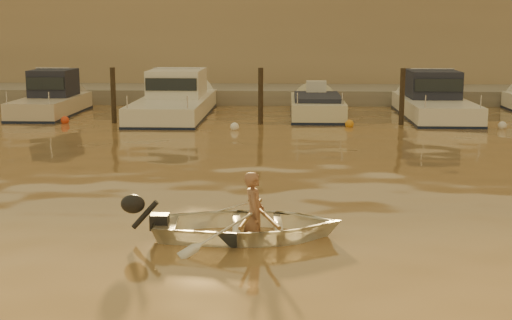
{
  "coord_description": "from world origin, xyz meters",
  "views": [
    {
      "loc": [
        0.75,
        -11.5,
        3.53
      ],
      "look_at": [
        0.11,
        2.99,
        0.75
      ],
      "focal_mm": 50.0,
      "sensor_mm": 36.0,
      "label": 1
    }
  ],
  "objects_px": {
    "dinghy": "(248,225)",
    "moored_boat_3": "(317,111)",
    "moored_boat_2": "(174,100)",
    "person": "(254,214)",
    "moored_boat_4": "(435,101)",
    "moored_boat_1": "(50,99)",
    "waterfront_building": "(274,45)"
  },
  "relations": [
    {
      "from": "person",
      "to": "moored_boat_4",
      "type": "bearing_deg",
      "value": -24.78
    },
    {
      "from": "moored_boat_1",
      "to": "moored_boat_4",
      "type": "relative_size",
      "value": 0.82
    },
    {
      "from": "moored_boat_2",
      "to": "moored_boat_3",
      "type": "bearing_deg",
      "value": 0.0
    },
    {
      "from": "dinghy",
      "to": "person",
      "type": "relative_size",
      "value": 2.22
    },
    {
      "from": "moored_boat_2",
      "to": "waterfront_building",
      "type": "bearing_deg",
      "value": 71.66
    },
    {
      "from": "moored_boat_4",
      "to": "moored_boat_2",
      "type": "bearing_deg",
      "value": 180.0
    },
    {
      "from": "moored_boat_1",
      "to": "dinghy",
      "type": "bearing_deg",
      "value": -61.59
    },
    {
      "from": "dinghy",
      "to": "moored_boat_4",
      "type": "xyz_separation_m",
      "value": [
        6.28,
        16.01,
        0.42
      ]
    },
    {
      "from": "person",
      "to": "waterfront_building",
      "type": "bearing_deg",
      "value": -3.21
    },
    {
      "from": "dinghy",
      "to": "moored_boat_4",
      "type": "distance_m",
      "value": 17.21
    },
    {
      "from": "dinghy",
      "to": "moored_boat_2",
      "type": "distance_m",
      "value": 16.45
    },
    {
      "from": "moored_boat_2",
      "to": "moored_boat_3",
      "type": "height_order",
      "value": "moored_boat_2"
    },
    {
      "from": "waterfront_building",
      "to": "moored_boat_2",
      "type": "bearing_deg",
      "value": -108.34
    },
    {
      "from": "moored_boat_1",
      "to": "moored_boat_4",
      "type": "xyz_separation_m",
      "value": [
        14.95,
        0.0,
        0.0
      ]
    },
    {
      "from": "dinghy",
      "to": "moored_boat_2",
      "type": "height_order",
      "value": "moored_boat_2"
    },
    {
      "from": "person",
      "to": "moored_boat_4",
      "type": "distance_m",
      "value": 17.16
    },
    {
      "from": "dinghy",
      "to": "moored_boat_3",
      "type": "bearing_deg",
      "value": -10.02
    },
    {
      "from": "person",
      "to": "moored_boat_2",
      "type": "distance_m",
      "value": 16.47
    },
    {
      "from": "moored_boat_1",
      "to": "person",
      "type": "bearing_deg",
      "value": -61.3
    },
    {
      "from": "moored_boat_3",
      "to": "moored_boat_4",
      "type": "bearing_deg",
      "value": 0.0
    },
    {
      "from": "moored_boat_2",
      "to": "waterfront_building",
      "type": "height_order",
      "value": "waterfront_building"
    },
    {
      "from": "moored_boat_4",
      "to": "person",
      "type": "bearing_deg",
      "value": -111.13
    },
    {
      "from": "moored_boat_1",
      "to": "moored_boat_2",
      "type": "distance_m",
      "value": 4.9
    },
    {
      "from": "person",
      "to": "moored_boat_3",
      "type": "bearing_deg",
      "value": -9.67
    },
    {
      "from": "dinghy",
      "to": "moored_boat_2",
      "type": "xyz_separation_m",
      "value": [
        -3.76,
        16.01,
        0.42
      ]
    },
    {
      "from": "moored_boat_3",
      "to": "waterfront_building",
      "type": "bearing_deg",
      "value": 99.78
    },
    {
      "from": "dinghy",
      "to": "moored_boat_4",
      "type": "bearing_deg",
      "value": -25.09
    },
    {
      "from": "moored_boat_2",
      "to": "moored_boat_3",
      "type": "distance_m",
      "value": 5.56
    },
    {
      "from": "moored_boat_2",
      "to": "moored_boat_4",
      "type": "relative_size",
      "value": 1.18
    },
    {
      "from": "person",
      "to": "moored_boat_1",
      "type": "xyz_separation_m",
      "value": [
        -8.76,
        16.01,
        0.22
      ]
    },
    {
      "from": "moored_boat_3",
      "to": "waterfront_building",
      "type": "relative_size",
      "value": 0.12
    },
    {
      "from": "moored_boat_2",
      "to": "moored_boat_4",
      "type": "distance_m",
      "value": 10.04
    }
  ]
}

